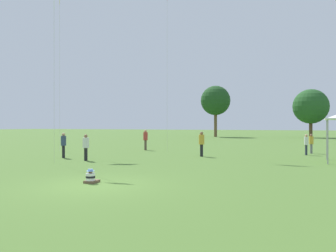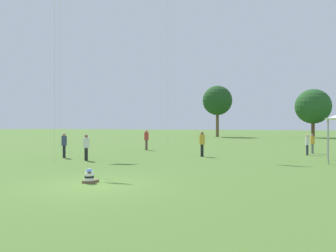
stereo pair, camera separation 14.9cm
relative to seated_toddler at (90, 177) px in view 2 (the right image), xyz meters
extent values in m
plane|color=#4C702D|center=(0.46, -0.34, -0.21)|extent=(300.00, 300.00, 0.00)
cube|color=brown|center=(0.00, 0.07, -0.16)|extent=(0.45, 0.55, 0.10)
cylinder|color=white|center=(0.00, -0.03, 0.03)|extent=(0.36, 0.36, 0.28)
cylinder|color=black|center=(0.00, -0.03, 0.03)|extent=(0.37, 0.37, 0.08)
sphere|color=brown|center=(0.00, -0.03, 0.24)|extent=(0.18, 0.18, 0.18)
cylinder|color=#6B8ED1|center=(0.00, -0.03, 0.25)|extent=(0.31, 0.31, 0.01)
cylinder|color=#6B8ED1|center=(0.00, -0.03, 0.28)|extent=(0.19, 0.19, 0.08)
cylinder|color=slate|center=(8.19, 17.52, 0.16)|extent=(0.25, 0.25, 0.75)
cylinder|color=gold|center=(8.19, 17.52, 0.83)|extent=(0.45, 0.45, 0.59)
sphere|color=brown|center=(8.19, 17.52, 1.21)|extent=(0.20, 0.20, 0.20)
cylinder|color=black|center=(0.93, 11.84, 0.22)|extent=(0.28, 0.28, 0.86)
cylinder|color=gold|center=(0.93, 11.84, 0.99)|extent=(0.51, 0.51, 0.68)
sphere|color=brown|center=(0.93, 11.84, 1.43)|extent=(0.23, 0.23, 0.23)
cylinder|color=brown|center=(-5.36, 15.71, 0.23)|extent=(0.24, 0.24, 0.89)
cylinder|color=#B23833|center=(-5.36, 15.71, 1.03)|extent=(0.44, 0.44, 0.70)
sphere|color=tan|center=(-5.36, 15.71, 1.48)|extent=(0.24, 0.24, 0.24)
cylinder|color=#282D42|center=(7.81, 15.85, 0.16)|extent=(0.23, 0.23, 0.75)
cylinder|color=silver|center=(7.81, 15.85, 0.84)|extent=(0.41, 0.41, 0.60)
sphere|color=tan|center=(7.81, 15.85, 1.22)|extent=(0.20, 0.20, 0.20)
cylinder|color=black|center=(-7.45, 7.38, 0.20)|extent=(0.26, 0.26, 0.83)
cylinder|color=#334260|center=(-7.45, 7.38, 0.95)|extent=(0.47, 0.47, 0.66)
sphere|color=tan|center=(-7.45, 7.38, 1.37)|extent=(0.23, 0.23, 0.23)
cylinder|color=black|center=(-4.99, 6.50, 0.19)|extent=(0.23, 0.23, 0.80)
cylinder|color=silver|center=(-4.99, 6.50, 0.91)|extent=(0.42, 0.42, 0.64)
sphere|color=brown|center=(-4.99, 6.50, 1.32)|extent=(0.22, 0.22, 0.22)
cylinder|color=#99999E|center=(8.97, 12.70, 1.06)|extent=(0.07, 0.07, 2.54)
cylinder|color=#99999E|center=(8.84, 10.07, 1.06)|extent=(0.07, 0.07, 2.54)
cylinder|color=#BCB7A8|center=(-6.04, 4.86, 5.05)|extent=(0.01, 0.01, 10.52)
cylinder|color=#BCB7A8|center=(-3.00, 15.03, 7.24)|extent=(0.01, 0.01, 14.90)
cylinder|color=#BCB7A8|center=(-11.70, 11.99, 7.11)|extent=(0.01, 0.01, 14.64)
cylinder|color=brown|center=(9.11, 53.66, 1.74)|extent=(0.59, 0.59, 3.91)
sphere|color=#235123|center=(9.11, 53.66, 5.41)|extent=(6.22, 6.22, 6.22)
cylinder|color=brown|center=(-7.78, 51.33, 2.51)|extent=(0.58, 0.58, 5.45)
sphere|color=#1E471E|center=(-7.78, 51.33, 6.79)|extent=(5.67, 5.67, 5.67)
camera|label=1|loc=(7.42, -10.45, 1.99)|focal=35.00mm
camera|label=2|loc=(7.56, -10.39, 1.99)|focal=35.00mm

